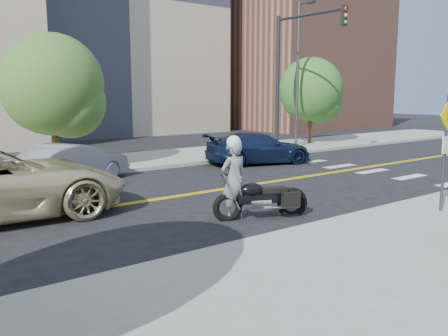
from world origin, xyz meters
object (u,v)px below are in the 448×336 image
object	(u,v)px
motorcycle	(262,190)
parked_car_blue	(259,148)
pedestrian_sign	(446,142)
parked_car_silver	(72,163)
motorcyclist	(234,178)

from	to	relation	value
motorcycle	parked_car_blue	bearing A→B (deg)	71.18
motorcycle	parked_car_blue	world-z (taller)	motorcycle
pedestrian_sign	parked_car_silver	xyz separation A→B (m)	(-6.05, 10.41, -1.23)
motorcyclist	parked_car_blue	bearing A→B (deg)	-134.33
motorcyclist	parked_car_silver	size ratio (longest dim) A/B	0.49
pedestrian_sign	motorcyclist	xyz separation A→B (m)	(-4.48, 3.09, -0.88)
motorcyclist	parked_car_blue	distance (m)	9.80
pedestrian_sign	motorcyclist	distance (m)	5.52
motorcyclist	motorcycle	size ratio (longest dim) A/B	0.88
motorcyclist	pedestrian_sign	bearing A→B (deg)	146.27
pedestrian_sign	motorcycle	bearing A→B (deg)	144.50
pedestrian_sign	parked_car_silver	size ratio (longest dim) A/B	0.68
motorcyclist	motorcycle	world-z (taller)	motorcyclist
parked_car_silver	motorcycle	bearing A→B (deg)	173.08
motorcycle	parked_car_silver	bearing A→B (deg)	128.25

